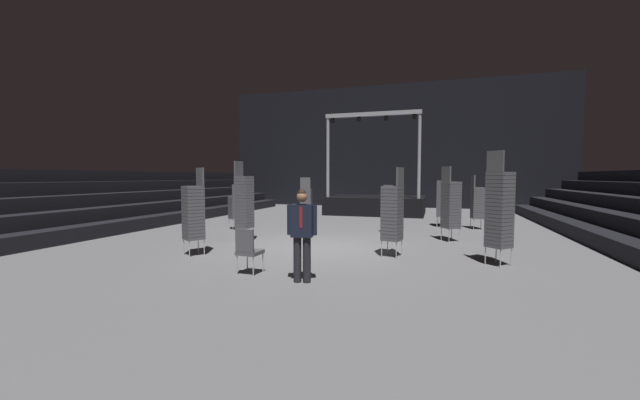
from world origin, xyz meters
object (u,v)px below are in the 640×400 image
at_px(chair_stack_front_right, 193,212).
at_px(chair_stack_mid_centre, 443,198).
at_px(loose_chair_near_man, 248,249).
at_px(chair_stack_rear_centre, 451,204).
at_px(chair_stack_aisle_left, 499,209).
at_px(chair_stack_rear_left, 236,207).
at_px(chair_stack_mid_right, 244,201).
at_px(chair_stack_front_left, 392,212).
at_px(stage_riser, 376,203).
at_px(chair_stack_rear_right, 391,209).
at_px(man_with_tie, 302,230).
at_px(chair_stack_aisle_right, 478,202).
at_px(chair_stack_mid_left, 306,202).

relative_size(chair_stack_front_right, chair_stack_mid_centre, 0.96).
xyz_separation_m(chair_stack_front_right, loose_chair_near_man, (2.24, -1.30, -0.58)).
distance_m(chair_stack_rear_centre, chair_stack_aisle_left, 3.15).
height_order(chair_stack_rear_left, loose_chair_near_man, chair_stack_rear_left).
bearing_deg(chair_stack_mid_right, chair_stack_rear_left, -137.29).
xyz_separation_m(chair_stack_aisle_left, loose_chair_near_man, (-4.98, -2.42, -0.75)).
relative_size(chair_stack_mid_right, chair_stack_rear_left, 1.45).
bearing_deg(chair_stack_front_left, chair_stack_front_right, 120.56).
bearing_deg(chair_stack_front_right, stage_riser, -70.43).
height_order(chair_stack_mid_centre, loose_chair_near_man, chair_stack_mid_centre).
height_order(chair_stack_rear_left, chair_stack_rear_centre, chair_stack_rear_centre).
bearing_deg(chair_stack_front_right, chair_stack_rear_right, -97.93).
relative_size(stage_riser, chair_stack_mid_right, 2.10).
bearing_deg(chair_stack_mid_right, chair_stack_rear_right, 131.22).
distance_m(man_with_tie, chair_stack_aisle_right, 9.58).
relative_size(chair_stack_mid_centre, chair_stack_rear_centre, 1.00).
height_order(chair_stack_rear_centre, loose_chair_near_man, chair_stack_rear_centre).
bearing_deg(chair_stack_aisle_left, chair_stack_front_right, -127.56).
height_order(man_with_tie, chair_stack_front_left, chair_stack_front_left).
relative_size(chair_stack_rear_left, chair_stack_rear_right, 1.00).
bearing_deg(loose_chair_near_man, chair_stack_mid_centre, 70.34).
bearing_deg(man_with_tie, chair_stack_aisle_left, -155.39).
bearing_deg(chair_stack_rear_right, chair_stack_front_right, -93.71).
bearing_deg(loose_chair_near_man, chair_stack_rear_centre, 57.20).
height_order(chair_stack_mid_centre, chair_stack_rear_centre, same).
bearing_deg(chair_stack_rear_centre, stage_riser, 168.72).
distance_m(chair_stack_front_right, chair_stack_rear_centre, 7.53).
distance_m(chair_stack_front_left, chair_stack_front_right, 5.01).
relative_size(chair_stack_mid_right, chair_stack_rear_centre, 1.07).
xyz_separation_m(chair_stack_rear_left, chair_stack_aisle_left, (8.62, -3.35, 0.42)).
xyz_separation_m(chair_stack_mid_centre, chair_stack_aisle_right, (1.25, -0.31, -0.13)).
xyz_separation_m(chair_stack_mid_left, chair_stack_mid_centre, (5.30, 1.35, 0.17)).
xyz_separation_m(chair_stack_mid_right, loose_chair_near_man, (2.06, -3.57, -0.70)).
relative_size(stage_riser, chair_stack_front_right, 2.34).
distance_m(chair_stack_front_left, chair_stack_aisle_left, 2.41).
distance_m(chair_stack_aisle_left, chair_stack_aisle_right, 6.14).
xyz_separation_m(chair_stack_front_left, chair_stack_mid_right, (-4.65, 0.93, 0.13)).
xyz_separation_m(man_with_tie, loose_chair_near_man, (-1.24, 0.20, -0.46)).
bearing_deg(man_with_tie, stage_riser, -97.31).
bearing_deg(chair_stack_rear_right, stage_riser, 139.99).
distance_m(chair_stack_rear_left, chair_stack_rear_right, 5.80).
distance_m(chair_stack_mid_centre, chair_stack_rear_centre, 3.44).
bearing_deg(loose_chair_near_man, chair_stack_rear_right, 75.59).
distance_m(chair_stack_rear_centre, chair_stack_aisle_right, 3.30).
bearing_deg(chair_stack_rear_centre, man_with_tie, -62.12).
relative_size(man_with_tie, chair_stack_mid_left, 0.89).
distance_m(chair_stack_rear_left, chair_stack_rear_centre, 7.70).
relative_size(stage_riser, chair_stack_rear_right, 3.03).
bearing_deg(chair_stack_mid_left, loose_chair_near_man, -90.26).
bearing_deg(chair_stack_aisle_right, chair_stack_rear_right, -65.62).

